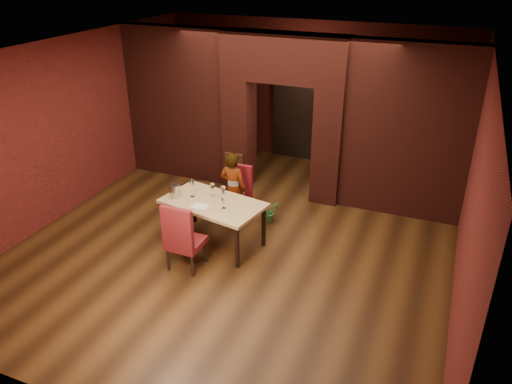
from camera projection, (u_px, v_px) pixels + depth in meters
floor at (243, 236)px, 8.81m from camera, size 8.00×8.00×0.00m
ceiling at (241, 51)px, 7.40m from camera, size 7.00×8.00×0.04m
wall_back at (312, 93)px, 11.43m from camera, size 7.00×0.04×3.20m
wall_front at (74, 293)px, 4.78m from camera, size 7.00×0.04×3.20m
wall_left at (71, 126)px, 9.30m from camera, size 0.04×8.00×3.20m
wall_right at (473, 187)px, 6.91m from camera, size 0.04×8.00×3.20m
pillar_left at (239, 133)px, 10.29m from camera, size 0.55×0.55×2.30m
pillar_right at (329, 145)px, 9.64m from camera, size 0.55×0.55×2.30m
lintel at (285, 58)px, 9.26m from camera, size 2.45×0.55×0.90m
wing_wall_left at (178, 104)px, 10.57m from camera, size 2.28×0.35×3.20m
wing_wall_right at (407, 132)px, 8.96m from camera, size 2.28×0.35×3.20m
vent_panel at (234, 165)px, 10.31m from camera, size 0.40×0.03×0.50m
rear_door at (294, 115)px, 11.75m from camera, size 0.90×0.08×2.10m
rear_door_frame at (294, 115)px, 11.72m from camera, size 1.02×0.04×2.22m
dining_table at (214, 222)px, 8.46m from camera, size 1.83×1.24×0.79m
chair_far at (236, 195)px, 9.11m from camera, size 0.48×0.48×1.04m
chair_near at (186, 235)px, 7.75m from camera, size 0.52×0.52×1.14m
person_seated at (233, 189)px, 8.97m from camera, size 0.51×0.35×1.37m
wine_glass_a at (213, 190)px, 8.44m from camera, size 0.09×0.09×0.22m
wine_glass_b at (223, 193)px, 8.32m from camera, size 0.09×0.09×0.23m
wine_glass_c at (224, 203)px, 8.04m from camera, size 0.08×0.08×0.20m
tasting_sheet at (200, 206)px, 8.14m from camera, size 0.27×0.20×0.00m
wine_bucket at (175, 191)px, 8.41m from camera, size 0.18×0.18×0.22m
water_bottle at (192, 188)px, 8.39m from camera, size 0.08×0.08×0.32m
potted_plant at (268, 211)px, 9.21m from camera, size 0.49×0.49×0.41m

